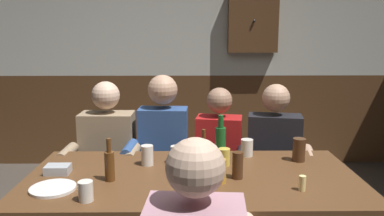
{
  "coord_description": "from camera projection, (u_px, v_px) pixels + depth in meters",
  "views": [
    {
      "loc": [
        -0.03,
        -2.16,
        1.59
      ],
      "look_at": [
        0.0,
        0.18,
        1.12
      ],
      "focal_mm": 36.06,
      "sensor_mm": 36.0,
      "label": 1
    }
  ],
  "objects": [
    {
      "name": "wall_dart_cabinet",
      "position": [
        253.0,
        21.0,
        4.35
      ],
      "size": [
        0.56,
        0.15,
        0.7
      ],
      "color": "brown"
    },
    {
      "name": "bottle_2",
      "position": [
        221.0,
        139.0,
        2.58
      ],
      "size": [
        0.07,
        0.07,
        0.27
      ],
      "color": "#195923",
      "rests_on": "dining_table"
    },
    {
      "name": "pint_glass_1",
      "position": [
        247.0,
        148.0,
        2.56
      ],
      "size": [
        0.08,
        0.08,
        0.11
      ],
      "primitive_type": "cylinder",
      "color": "white",
      "rests_on": "dining_table"
    },
    {
      "name": "pint_glass_6",
      "position": [
        224.0,
        157.0,
        2.38
      ],
      "size": [
        0.07,
        0.07,
        0.11
      ],
      "primitive_type": "cylinder",
      "color": "#E5C64C",
      "rests_on": "dining_table"
    },
    {
      "name": "pint_glass_4",
      "position": [
        238.0,
        165.0,
        2.16
      ],
      "size": [
        0.06,
        0.06,
        0.15
      ],
      "primitive_type": "cylinder",
      "color": "#4C2D19",
      "rests_on": "dining_table"
    },
    {
      "name": "dining_table",
      "position": [
        192.0,
        192.0,
        2.24
      ],
      "size": [
        1.9,
        0.92,
        0.77
      ],
      "color": "brown",
      "rests_on": "ground_plane"
    },
    {
      "name": "person_3",
      "position": [
        274.0,
        156.0,
        2.92
      ],
      "size": [
        0.58,
        0.56,
        1.2
      ],
      "rotation": [
        0.0,
        0.0,
        2.96
      ],
      "color": "black",
      "rests_on": "ground_plane"
    },
    {
      "name": "pint_glass_2",
      "position": [
        86.0,
        191.0,
        1.87
      ],
      "size": [
        0.07,
        0.07,
        0.1
      ],
      "primitive_type": "cylinder",
      "color": "white",
      "rests_on": "dining_table"
    },
    {
      "name": "pint_glass_7",
      "position": [
        219.0,
        171.0,
        2.1
      ],
      "size": [
        0.08,
        0.08,
        0.13
      ],
      "primitive_type": "cylinder",
      "color": "gold",
      "rests_on": "dining_table"
    },
    {
      "name": "condiment_caddy",
      "position": [
        58.0,
        169.0,
        2.24
      ],
      "size": [
        0.14,
        0.1,
        0.05
      ],
      "primitive_type": "cube",
      "color": "#B2B7BC",
      "rests_on": "dining_table"
    },
    {
      "name": "table_candle",
      "position": [
        302.0,
        183.0,
        2.0
      ],
      "size": [
        0.04,
        0.04,
        0.08
      ],
      "primitive_type": "cylinder",
      "color": "#F9E08C",
      "rests_on": "dining_table"
    },
    {
      "name": "pint_glass_0",
      "position": [
        176.0,
        155.0,
        2.41
      ],
      "size": [
        0.07,
        0.07,
        0.11
      ],
      "primitive_type": "cylinder",
      "color": "white",
      "rests_on": "dining_table"
    },
    {
      "name": "plate_0",
      "position": [
        53.0,
        188.0,
        2.01
      ],
      "size": [
        0.24,
        0.24,
        0.01
      ],
      "primitive_type": "cylinder",
      "color": "white",
      "rests_on": "dining_table"
    },
    {
      "name": "person_1",
      "position": [
        162.0,
        151.0,
        2.91
      ],
      "size": [
        0.52,
        0.51,
        1.27
      ],
      "rotation": [
        0.0,
        0.0,
        3.09
      ],
      "color": "#2D4C84",
      "rests_on": "ground_plane"
    },
    {
      "name": "back_wall_upper",
      "position": [
        190.0,
        9.0,
        4.44
      ],
      "size": [
        5.86,
        0.12,
        1.53
      ],
      "primitive_type": "cube",
      "color": "beige"
    },
    {
      "name": "bottle_0",
      "position": [
        110.0,
        165.0,
        2.12
      ],
      "size": [
        0.06,
        0.06,
        0.24
      ],
      "color": "#593314",
      "rests_on": "dining_table"
    },
    {
      "name": "person_2",
      "position": [
        218.0,
        160.0,
        2.9
      ],
      "size": [
        0.52,
        0.57,
        1.17
      ],
      "rotation": [
        0.0,
        0.0,
        2.98
      ],
      "color": "#AD1919",
      "rests_on": "ground_plane"
    },
    {
      "name": "person_0",
      "position": [
        106.0,
        154.0,
        2.91
      ],
      "size": [
        0.55,
        0.52,
        1.22
      ],
      "rotation": [
        0.0,
        0.0,
        3.12
      ],
      "color": "#997F60",
      "rests_on": "ground_plane"
    },
    {
      "name": "back_wall_wainscot",
      "position": [
        190.0,
        119.0,
        4.69
      ],
      "size": [
        5.86,
        0.12,
        1.08
      ],
      "primitive_type": "cube",
      "color": "brown",
      "rests_on": "ground_plane"
    },
    {
      "name": "pint_glass_5",
      "position": [
        147.0,
        155.0,
        2.38
      ],
      "size": [
        0.08,
        0.08,
        0.12
      ],
      "primitive_type": "cylinder",
      "color": "white",
      "rests_on": "dining_table"
    },
    {
      "name": "bottle_1",
      "position": [
        204.0,
        155.0,
        2.28
      ],
      "size": [
        0.05,
        0.05,
        0.25
      ],
      "color": "#593314",
      "rests_on": "dining_table"
    },
    {
      "name": "pint_glass_3",
      "position": [
        299.0,
        150.0,
        2.45
      ],
      "size": [
        0.08,
        0.08,
        0.15
      ],
      "primitive_type": "cylinder",
      "color": "#4C2D19",
      "rests_on": "dining_table"
    }
  ]
}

